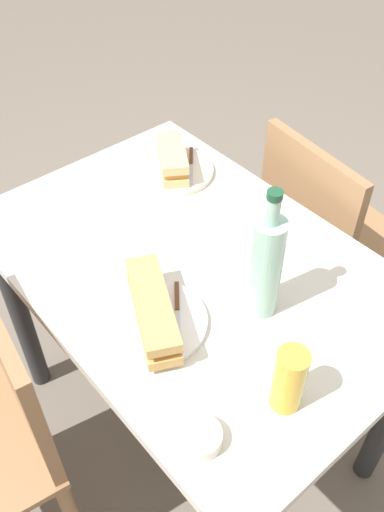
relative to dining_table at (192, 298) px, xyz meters
The scene contains 12 objects.
ground_plane 0.62m from the dining_table, ahead, with size 8.00×8.00×0.00m, color #6B6056.
dining_table is the anchor object (origin of this frame).
chair_far 0.57m from the dining_table, 91.07° to the left, with size 0.45×0.45×0.86m.
plate_near 0.25m from the dining_table, 63.90° to the right, with size 0.23×0.23×0.01m, color white.
baguette_sandwich_near 0.27m from the dining_table, 63.90° to the right, with size 0.26×0.18×0.07m.
knife_near 0.22m from the dining_table, 51.37° to the right, with size 0.15×0.12×0.01m.
plate_far 0.39m from the dining_table, 148.28° to the left, with size 0.23×0.23×0.01m, color silver.
baguette_sandwich_far 0.40m from the dining_table, 148.28° to the left, with size 0.20×0.16×0.07m.
knife_far 0.40m from the dining_table, 140.07° to the left, with size 0.14×0.13×0.01m.
water_bottle 0.33m from the dining_table, ahead, with size 0.07×0.07×0.32m.
beer_glass 0.46m from the dining_table, 15.21° to the right, with size 0.06×0.06×0.15m, color gold.
olive_bowl 0.48m from the dining_table, 38.54° to the right, with size 0.08×0.08×0.03m, color silver.
Camera 1 is at (0.70, -0.60, 1.68)m, focal length 38.63 mm.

